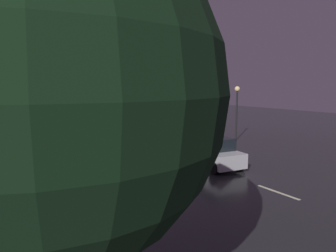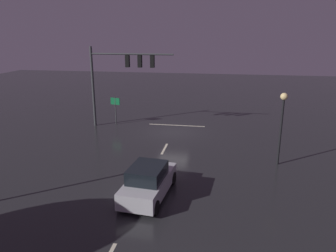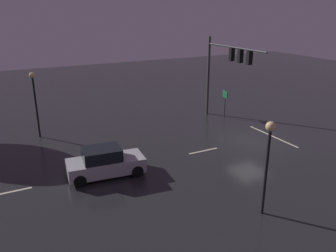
{
  "view_description": "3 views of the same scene",
  "coord_description": "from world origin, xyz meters",
  "px_view_note": "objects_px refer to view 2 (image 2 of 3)",
  "views": [
    {
      "loc": [
        10.96,
        24.72,
        4.63
      ],
      "look_at": [
        -0.08,
        6.72,
        1.87
      ],
      "focal_mm": 33.57,
      "sensor_mm": 36.0,
      "label": 1
    },
    {
      "loc": [
        -3.87,
        25.35,
        7.99
      ],
      "look_at": [
        -0.61,
        6.06,
        2.31
      ],
      "focal_mm": 34.73,
      "sensor_mm": 36.0,
      "label": 2
    },
    {
      "loc": [
        -17.84,
        15.78,
        9.15
      ],
      "look_at": [
        0.48,
        6.43,
        2.01
      ],
      "focal_mm": 36.63,
      "sensor_mm": 36.0,
      "label": 3
    }
  ],
  "objects_px": {
    "traffic_signal_assembly": "(121,70)",
    "car_approaching": "(148,182)",
    "route_sign": "(115,105)",
    "street_lamp_left_kerb": "(282,114)"
  },
  "relations": [
    {
      "from": "traffic_signal_assembly",
      "to": "car_approaching",
      "type": "xyz_separation_m",
      "value": [
        -5.05,
        11.89,
        -4.13
      ]
    },
    {
      "from": "traffic_signal_assembly",
      "to": "route_sign",
      "type": "height_order",
      "value": "traffic_signal_assembly"
    },
    {
      "from": "car_approaching",
      "to": "street_lamp_left_kerb",
      "type": "xyz_separation_m",
      "value": [
        -7.06,
        -5.38,
        2.42
      ]
    },
    {
      "from": "traffic_signal_assembly",
      "to": "car_approaching",
      "type": "distance_m",
      "value": 13.56
    },
    {
      "from": "street_lamp_left_kerb",
      "to": "route_sign",
      "type": "distance_m",
      "value": 14.84
    },
    {
      "from": "car_approaching",
      "to": "route_sign",
      "type": "distance_m",
      "value": 13.88
    },
    {
      "from": "street_lamp_left_kerb",
      "to": "route_sign",
      "type": "bearing_deg",
      "value": -28.98
    },
    {
      "from": "street_lamp_left_kerb",
      "to": "route_sign",
      "type": "xyz_separation_m",
      "value": [
        12.92,
        -7.16,
        -1.45
      ]
    },
    {
      "from": "traffic_signal_assembly",
      "to": "car_approaching",
      "type": "height_order",
      "value": "traffic_signal_assembly"
    },
    {
      "from": "street_lamp_left_kerb",
      "to": "car_approaching",
      "type": "bearing_deg",
      "value": 37.33
    }
  ]
}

